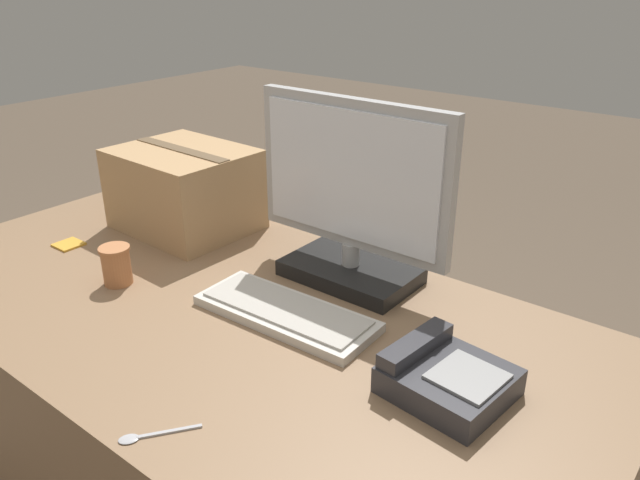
% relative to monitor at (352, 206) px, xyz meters
% --- Properties ---
extents(office_desk, '(1.80, 0.90, 0.72)m').
position_rel_monitor_xyz_m(office_desk, '(-0.16, -0.29, -0.56)').
color(office_desk, '#8C6B4C').
rests_on(office_desk, ground_plane).
extents(monitor, '(0.53, 0.20, 0.46)m').
position_rel_monitor_xyz_m(monitor, '(0.00, 0.00, 0.00)').
color(monitor, black).
rests_on(monitor, office_desk).
extents(keyboard, '(0.43, 0.18, 0.03)m').
position_rel_monitor_xyz_m(keyboard, '(-0.00, -0.24, -0.19)').
color(keyboard, beige).
rests_on(keyboard, office_desk).
extents(desk_phone, '(0.23, 0.22, 0.08)m').
position_rel_monitor_xyz_m(desk_phone, '(0.40, -0.26, -0.17)').
color(desk_phone, '#2D2D33').
rests_on(desk_phone, office_desk).
extents(paper_cup_right, '(0.08, 0.08, 0.10)m').
position_rel_monitor_xyz_m(paper_cup_right, '(-0.44, -0.38, -0.15)').
color(paper_cup_right, '#BC7547').
rests_on(paper_cup_right, office_desk).
extents(spoon, '(0.10, 0.12, 0.00)m').
position_rel_monitor_xyz_m(spoon, '(0.06, -0.68, -0.20)').
color(spoon, '#B2B2B7').
rests_on(spoon, office_desk).
extents(cardboard_box, '(0.39, 0.33, 0.24)m').
position_rel_monitor_xyz_m(cardboard_box, '(-0.59, -0.03, -0.08)').
color(cardboard_box, tan).
rests_on(cardboard_box, office_desk).
extents(sticky_note_pad, '(0.07, 0.07, 0.01)m').
position_rel_monitor_xyz_m(sticky_note_pad, '(-0.75, -0.33, -0.20)').
color(sticky_note_pad, gold).
rests_on(sticky_note_pad, office_desk).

